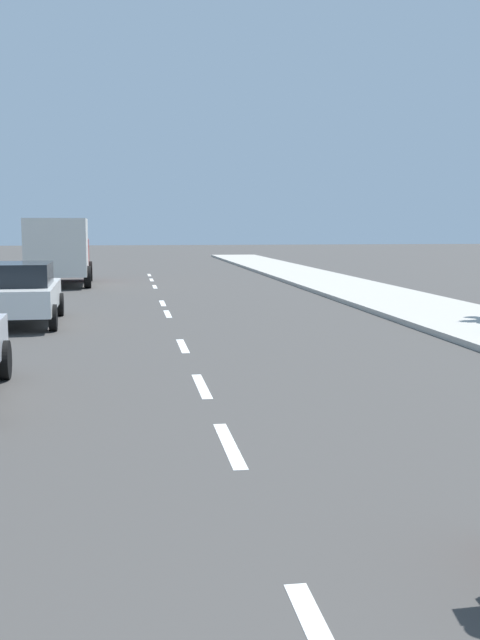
{
  "coord_description": "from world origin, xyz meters",
  "views": [
    {
      "loc": [
        -1.12,
        1.08,
        2.49
      ],
      "look_at": [
        0.53,
        11.88,
        1.1
      ],
      "focal_mm": 41.58,
      "sensor_mm": 36.0,
      "label": 1
    }
  ],
  "objects": [
    {
      "name": "parked_car_white",
      "position": [
        -3.88,
        20.51,
        0.84
      ],
      "size": [
        2.2,
        4.58,
        1.57
      ],
      "rotation": [
        0.0,
        0.0,
        0.03
      ],
      "color": "white",
      "rests_on": "ground"
    },
    {
      "name": "lane_stripe_3",
      "position": [
        0.0,
        12.41,
        0.0
      ],
      "size": [
        0.16,
        1.8,
        0.01
      ],
      "primitive_type": "cube",
      "color": "white",
      "rests_on": "ground"
    },
    {
      "name": "lane_stripe_8",
      "position": [
        0.0,
        35.72,
        0.0
      ],
      "size": [
        0.16,
        1.8,
        0.01
      ],
      "primitive_type": "cube",
      "color": "white",
      "rests_on": "ground"
    },
    {
      "name": "lane_stripe_7",
      "position": [
        0.0,
        31.75,
        0.0
      ],
      "size": [
        0.16,
        1.8,
        0.01
      ],
      "primitive_type": "cube",
      "color": "white",
      "rests_on": "ground"
    },
    {
      "name": "lane_stripe_2",
      "position": [
        0.0,
        9.23,
        0.0
      ],
      "size": [
        0.16,
        1.8,
        0.01
      ],
      "primitive_type": "cube",
      "color": "white",
      "rests_on": "ground"
    },
    {
      "name": "ground_plane",
      "position": [
        0.0,
        20.0,
        0.0
      ],
      "size": [
        160.0,
        160.0,
        0.0
      ],
      "primitive_type": "plane",
      "color": "#423F3D"
    },
    {
      "name": "lane_stripe_5",
      "position": [
        0.0,
        22.11,
        0.0
      ],
      "size": [
        0.16,
        1.8,
        0.01
      ],
      "primitive_type": "cube",
      "color": "white",
      "rests_on": "ground"
    },
    {
      "name": "delivery_truck",
      "position": [
        -3.96,
        33.28,
        1.5
      ],
      "size": [
        2.83,
        6.31,
        2.8
      ],
      "rotation": [
        0.0,
        0.0,
        0.03
      ],
      "color": "maroon",
      "rests_on": "ground"
    },
    {
      "name": "sidewalk_strip",
      "position": [
        7.58,
        22.0,
        0.07
      ],
      "size": [
        3.6,
        80.0,
        0.14
      ],
      "primitive_type": "cube",
      "color": "#B2ADA3",
      "rests_on": "ground"
    },
    {
      "name": "lane_stripe_6",
      "position": [
        0.0,
        25.08,
        0.0
      ],
      "size": [
        0.16,
        1.8,
        0.01
      ],
      "primitive_type": "cube",
      "color": "white",
      "rests_on": "ground"
    },
    {
      "name": "lane_stripe_4",
      "position": [
        0.0,
        16.35,
        0.0
      ],
      "size": [
        0.16,
        1.8,
        0.01
      ],
      "primitive_type": "cube",
      "color": "white",
      "rests_on": "ground"
    },
    {
      "name": "lane_stripe_9",
      "position": [
        0.0,
        39.19,
        0.0
      ],
      "size": [
        0.16,
        1.8,
        0.01
      ],
      "primitive_type": "cube",
      "color": "white",
      "rests_on": "ground"
    }
  ]
}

